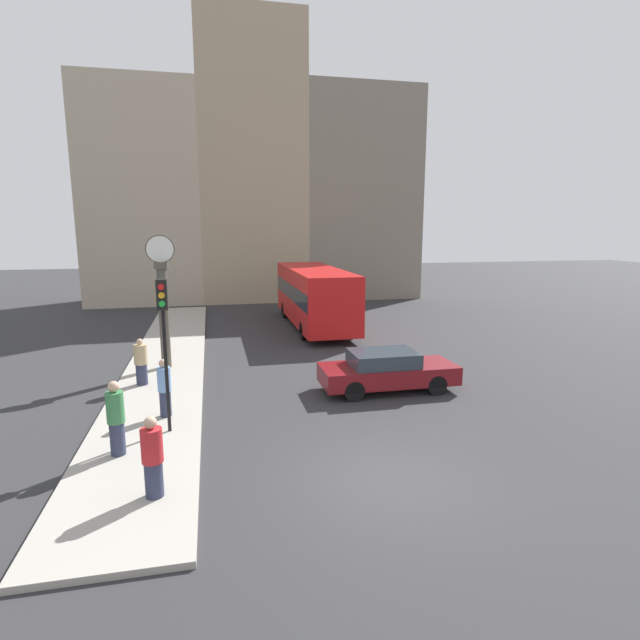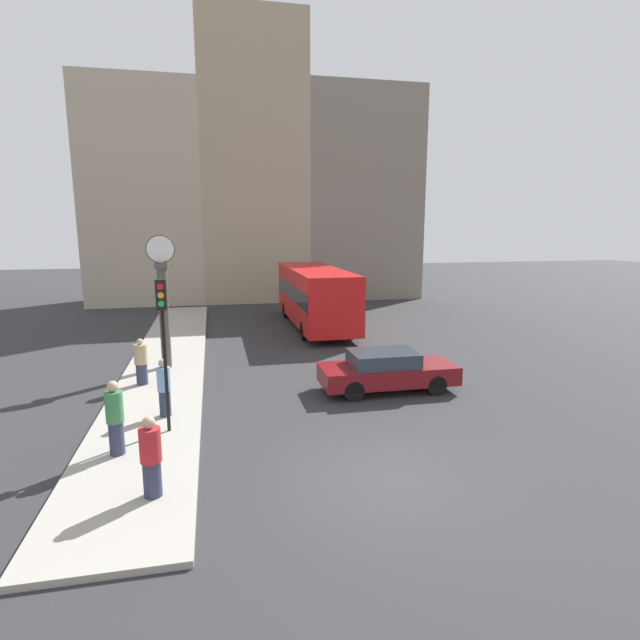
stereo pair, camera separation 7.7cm
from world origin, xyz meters
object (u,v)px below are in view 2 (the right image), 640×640
bus_distant (315,294)px  pedestrian_green_hoodie (115,418)px  traffic_light_near (163,324)px  street_clock (164,304)px  pedestrian_red_top (151,457)px  sedan_car (387,370)px  pedestrian_tan_coat (141,362)px  pedestrian_blue_stripe (164,388)px

bus_distant → pedestrian_green_hoodie: size_ratio=5.62×
bus_distant → traffic_light_near: size_ratio=2.52×
pedestrian_green_hoodie → bus_distant: bearing=62.1°
street_clock → pedestrian_red_top: bearing=-86.9°
traffic_light_near → pedestrian_red_top: size_ratio=2.39×
pedestrian_red_top → sedan_car: bearing=39.0°
bus_distant → traffic_light_near: 14.87m
traffic_light_near → pedestrian_tan_coat: traffic_light_near is taller
pedestrian_green_hoodie → pedestrian_blue_stripe: 2.42m
bus_distant → street_clock: size_ratio=2.02×
traffic_light_near → street_clock: size_ratio=0.80×
traffic_light_near → pedestrian_green_hoodie: 2.48m
traffic_light_near → pedestrian_green_hoodie: (-1.06, -1.14, -1.93)m
traffic_light_near → pedestrian_blue_stripe: (-0.18, 1.10, -2.00)m
sedan_car → traffic_light_near: 7.45m
sedan_car → traffic_light_near: (-6.73, -2.25, 2.26)m
pedestrian_red_top → pedestrian_green_hoodie: bearing=115.9°
sedan_car → street_clock: size_ratio=0.91×
bus_distant → pedestrian_tan_coat: size_ratio=6.33×
sedan_car → pedestrian_green_hoodie: bearing=-156.4°
pedestrian_blue_stripe → traffic_light_near: bearing=-80.8°
street_clock → pedestrian_green_hoodie: 7.55m
bus_distant → pedestrian_red_top: bus_distant is taller
pedestrian_red_top → pedestrian_tan_coat: pedestrian_red_top is taller
pedestrian_green_hoodie → pedestrian_tan_coat: size_ratio=1.13×
pedestrian_red_top → pedestrian_tan_coat: 7.55m
bus_distant → street_clock: 10.06m
traffic_light_near → pedestrian_tan_coat: 4.84m
sedan_car → bus_distant: (-0.15, 11.03, 1.10)m
sedan_car → pedestrian_red_top: (-6.78, -5.49, 0.26)m
traffic_light_near → pedestrian_tan_coat: (-1.19, 4.22, -2.05)m
street_clock → pedestrian_tan_coat: size_ratio=3.13×
bus_distant → pedestrian_blue_stripe: (-6.75, -12.18, -0.83)m
sedan_car → pedestrian_red_top: 8.72m
bus_distant → pedestrian_tan_coat: bus_distant is taller
street_clock → sedan_car: bearing=-28.7°
pedestrian_green_hoodie → pedestrian_tan_coat: pedestrian_green_hoodie is taller
street_clock → pedestrian_blue_stripe: 5.38m
sedan_car → pedestrian_tan_coat: (-7.92, 1.97, 0.21)m
street_clock → bus_distant: bearing=44.6°
street_clock → pedestrian_tan_coat: bearing=-107.3°
pedestrian_red_top → street_clock: bearing=93.1°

